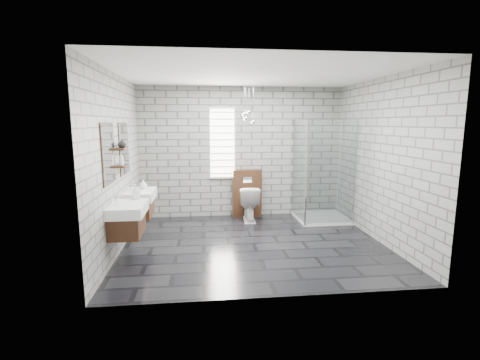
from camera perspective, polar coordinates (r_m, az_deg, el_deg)
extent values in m
cube|color=black|center=(5.83, 2.26, -10.43)|extent=(4.20, 3.60, 0.02)
cube|color=white|center=(5.54, 2.45, 17.09)|extent=(4.20, 3.60, 0.02)
cube|color=gray|center=(7.31, 0.22, 4.54)|extent=(4.20, 0.02, 2.70)
cube|color=gray|center=(3.76, 6.48, -0.12)|extent=(4.20, 0.02, 2.70)
cube|color=gray|center=(5.61, -19.51, 2.53)|extent=(0.02, 3.60, 2.70)
cube|color=gray|center=(6.20, 22.04, 2.99)|extent=(0.02, 3.60, 2.70)
cube|color=#3E2313|center=(5.17, -18.06, -7.00)|extent=(0.42, 0.62, 0.30)
cube|color=silver|center=(5.12, -15.87, -6.69)|extent=(0.02, 0.35, 0.01)
cube|color=white|center=(5.11, -17.91, -4.58)|extent=(0.47, 0.70, 0.15)
cylinder|color=silver|center=(5.11, -19.69, -3.11)|extent=(0.04, 0.04, 0.12)
cylinder|color=silver|center=(5.09, -19.17, -2.56)|extent=(0.10, 0.02, 0.02)
cube|color=white|center=(5.03, -20.78, 4.02)|extent=(0.03, 0.55, 0.80)
cube|color=#3E2313|center=(5.04, -20.91, 4.02)|extent=(0.01, 0.59, 0.84)
cube|color=#3E2313|center=(6.09, -16.22, -4.45)|extent=(0.42, 0.62, 0.30)
cube|color=silver|center=(6.05, -14.37, -4.16)|extent=(0.02, 0.35, 0.01)
cube|color=white|center=(6.04, -16.09, -2.37)|extent=(0.47, 0.70, 0.15)
cylinder|color=silver|center=(6.04, -17.59, -1.14)|extent=(0.04, 0.04, 0.12)
cylinder|color=silver|center=(6.02, -17.15, -0.66)|extent=(0.10, 0.02, 0.02)
cube|color=white|center=(5.98, -18.48, 4.90)|extent=(0.03, 0.55, 0.80)
cube|color=#3E2313|center=(5.98, -18.60, 4.90)|extent=(0.01, 0.59, 0.84)
cube|color=#3E2313|center=(5.55, -18.80, 2.18)|extent=(0.14, 0.30, 0.03)
cube|color=#3E2313|center=(5.52, -18.94, 4.86)|extent=(0.14, 0.30, 0.03)
cube|color=white|center=(7.24, -2.92, 6.07)|extent=(0.50, 0.02, 1.40)
cube|color=silver|center=(7.21, -2.97, 11.78)|extent=(0.56, 0.04, 0.04)
cube|color=silver|center=(7.30, -2.87, 0.41)|extent=(0.56, 0.04, 0.04)
cube|color=silver|center=(7.28, -2.87, 1.10)|extent=(0.48, 0.01, 0.02)
cube|color=silver|center=(7.26, -2.88, 2.19)|extent=(0.48, 0.01, 0.02)
cube|color=silver|center=(7.24, -2.89, 3.29)|extent=(0.48, 0.01, 0.02)
cube|color=silver|center=(7.23, -2.90, 4.40)|extent=(0.48, 0.01, 0.02)
cube|color=silver|center=(7.22, -2.91, 5.50)|extent=(0.48, 0.01, 0.02)
cube|color=silver|center=(7.21, -2.92, 6.61)|extent=(0.48, 0.01, 0.02)
cube|color=silver|center=(7.21, -2.93, 7.72)|extent=(0.48, 0.01, 0.02)
cube|color=silver|center=(7.20, -2.94, 8.84)|extent=(0.48, 0.01, 0.02)
cube|color=silver|center=(7.20, -2.95, 9.95)|extent=(0.48, 0.01, 0.03)
cube|color=silver|center=(7.21, -2.96, 11.06)|extent=(0.48, 0.01, 0.03)
cube|color=#3E2313|center=(7.33, 1.14, -2.16)|extent=(0.60, 0.20, 1.00)
cube|color=silver|center=(7.18, 1.25, 0.02)|extent=(0.18, 0.01, 0.12)
cube|color=white|center=(7.41, 13.14, -6.03)|extent=(1.00, 1.00, 0.06)
cube|color=silver|center=(6.76, 14.82, 1.10)|extent=(1.00, 0.01, 2.00)
cube|color=silver|center=(7.06, 9.68, 1.62)|extent=(0.01, 1.00, 2.00)
cube|color=silver|center=(6.60, 10.84, 1.05)|extent=(0.03, 0.03, 2.00)
cube|color=silver|center=(6.94, 18.52, 1.14)|extent=(0.03, 0.03, 2.00)
cylinder|color=silver|center=(7.54, 16.09, 2.42)|extent=(0.02, 0.02, 1.80)
cylinder|color=silver|center=(7.46, 15.84, 9.44)|extent=(0.14, 0.14, 0.02)
sphere|color=silver|center=(6.77, 0.73, 10.76)|extent=(0.09, 0.09, 0.09)
cylinder|color=silver|center=(6.79, 0.74, 13.36)|extent=(0.01, 0.01, 0.53)
sphere|color=silver|center=(6.84, 2.16, 9.52)|extent=(0.09, 0.09, 0.09)
cylinder|color=silver|center=(6.85, 2.18, 12.70)|extent=(0.01, 0.01, 0.67)
sphere|color=silver|center=(6.95, 1.46, 11.11)|extent=(0.09, 0.09, 0.09)
cylinder|color=silver|center=(6.96, 1.47, 13.45)|extent=(0.01, 0.01, 0.48)
sphere|color=silver|center=(6.88, 0.94, 10.09)|extent=(0.09, 0.09, 0.09)
cylinder|color=silver|center=(6.89, 0.95, 12.97)|extent=(0.01, 0.01, 0.60)
sphere|color=silver|center=(6.89, 2.19, 9.58)|extent=(0.09, 0.09, 0.09)
cylinder|color=silver|center=(6.91, 2.21, 12.71)|extent=(0.01, 0.01, 0.66)
imported|color=white|center=(7.05, 1.47, -3.83)|extent=(0.43, 0.71, 0.71)
imported|color=#B2B2B2|center=(5.34, -16.72, -1.94)|extent=(0.12, 0.12, 0.21)
imported|color=#B2B2B2|center=(6.16, -15.58, -0.69)|extent=(0.15, 0.15, 0.15)
imported|color=#B2B2B2|center=(5.47, -18.91, 3.29)|extent=(0.10, 0.10, 0.20)
imported|color=#B2B2B2|center=(5.54, -18.83, 5.70)|extent=(0.14, 0.14, 0.13)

